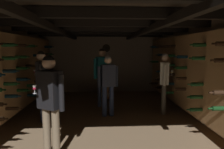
{
  "coord_description": "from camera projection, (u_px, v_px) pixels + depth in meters",
  "views": [
    {
      "loc": [
        -0.05,
        -4.85,
        1.71
      ],
      "look_at": [
        0.22,
        -0.17,
        1.12
      ],
      "focal_mm": 32.27,
      "sensor_mm": 36.0,
      "label": 1
    }
  ],
  "objects": [
    {
      "name": "wine_crate_stack",
      "position": [
        105.0,
        89.0,
        7.1
      ],
      "size": [
        0.52,
        0.35,
        0.6
      ],
      "color": "#A37547",
      "rests_on": "ground_plane"
    },
    {
      "name": "person_guest_mid_left",
      "position": [
        42.0,
        79.0,
        4.71
      ],
      "size": [
        0.36,
        0.54,
        1.67
      ],
      "color": "#232D4C",
      "rests_on": "ground_plane"
    },
    {
      "name": "person_guest_near_left",
      "position": [
        50.0,
        98.0,
        3.07
      ],
      "size": [
        0.48,
        0.36,
        1.62
      ],
      "color": "brown",
      "rests_on": "ground_plane"
    },
    {
      "name": "person_host_center",
      "position": [
        108.0,
        80.0,
        5.09
      ],
      "size": [
        0.53,
        0.29,
        1.55
      ],
      "color": "#232D4C",
      "rests_on": "ground_plane"
    },
    {
      "name": "room_shell",
      "position": [
        102.0,
        61.0,
        5.11
      ],
      "size": [
        4.72,
        6.52,
        2.41
      ],
      "color": "gray",
      "rests_on": "ground_plane"
    },
    {
      "name": "ground_plane",
      "position": [
        103.0,
        118.0,
        5.02
      ],
      "size": [
        8.4,
        8.4,
        0.0
      ],
      "primitive_type": "plane",
      "color": "#8C7051"
    },
    {
      "name": "person_guest_rear_center",
      "position": [
        102.0,
        71.0,
        5.95
      ],
      "size": [
        0.5,
        0.42,
        1.74
      ],
      "color": "#232D4C",
      "rests_on": "ground_plane"
    },
    {
      "name": "person_guest_mid_right",
      "position": [
        164.0,
        78.0,
        5.3
      ],
      "size": [
        0.33,
        0.52,
        1.6
      ],
      "color": "#4C473D",
      "rests_on": "ground_plane"
    },
    {
      "name": "display_bottle",
      "position": [
        101.0,
        77.0,
        7.04
      ],
      "size": [
        0.08,
        0.08,
        0.35
      ],
      "color": "#143819",
      "rests_on": "wine_crate_stack"
    }
  ]
}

